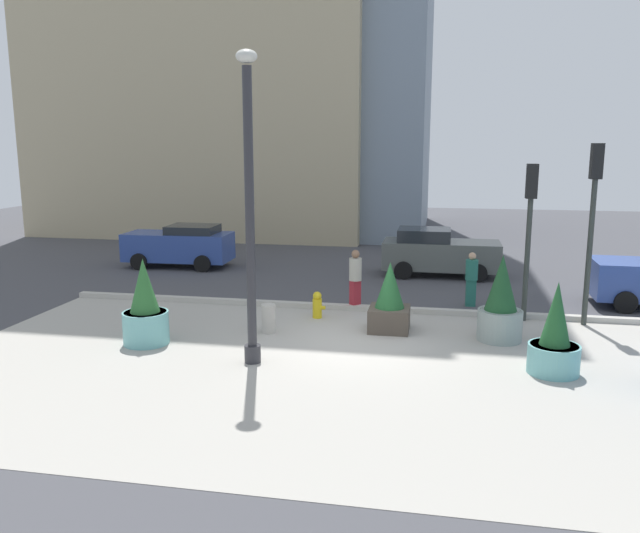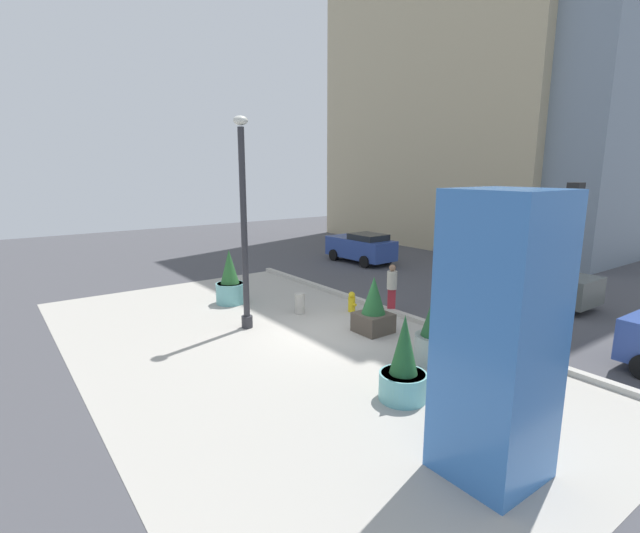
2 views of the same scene
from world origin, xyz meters
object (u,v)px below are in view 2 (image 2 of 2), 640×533
potted_plant_by_pillar (403,369)px  fire_hydrant (352,302)px  concrete_bollard (300,303)px  pedestrian_on_sidewalk (491,304)px  lamp_post (244,229)px  potted_plant_near_left (373,309)px  pedestrian_by_curb (392,286)px  traffic_light_corner (512,253)px  car_curb_east (361,247)px  potted_plant_near_right (436,331)px  traffic_light_far_side (569,249)px  car_passing_lane (535,280)px  art_pillar_blue (499,339)px  potted_plant_curbside (230,283)px

potted_plant_by_pillar → fire_hydrant: size_ratio=2.64×
concrete_bollard → pedestrian_on_sidewalk: pedestrian_on_sidewalk is taller
lamp_post → potted_plant_near_left: size_ratio=3.68×
lamp_post → pedestrian_by_curb: (1.59, 4.96, -2.24)m
traffic_light_corner → car_curb_east: bearing=155.7°
potted_plant_near_right → traffic_light_far_side: traffic_light_far_side is taller
traffic_light_far_side → pedestrian_by_curb: (-6.20, 0.43, -2.23)m
potted_plant_near_right → car_passing_lane: (-1.57, 7.69, -0.04)m
car_curb_east → pedestrian_by_curb: size_ratio=2.35×
potted_plant_near_right → car_passing_lane: size_ratio=0.51×
concrete_bollard → car_curb_east: car_curb_east is taller
potted_plant_by_pillar → art_pillar_blue: bearing=-14.3°
pedestrian_on_sidewalk → concrete_bollard: bearing=-143.5°
traffic_light_far_side → traffic_light_corner: size_ratio=1.12×
pedestrian_by_curb → car_curb_east: bearing=145.5°
lamp_post → potted_plant_by_pillar: 6.88m
potted_plant_by_pillar → pedestrian_on_sidewalk: 5.70m
art_pillar_blue → concrete_bollard: art_pillar_blue is taller
potted_plant_by_pillar → traffic_light_corner: size_ratio=0.47×
potted_plant_curbside → concrete_bollard: bearing=28.1°
potted_plant_curbside → car_curb_east: potted_plant_curbside is taller
art_pillar_blue → traffic_light_far_side: bearing=104.9°
fire_hydrant → traffic_light_corner: bearing=8.2°
potted_plant_near_left → pedestrian_by_curb: potted_plant_near_left is taller
pedestrian_by_curb → lamp_post: bearing=-107.8°
lamp_post → fire_hydrant: lamp_post is taller
lamp_post → potted_plant_by_pillar: size_ratio=3.35×
lamp_post → car_curb_east: lamp_post is taller
potted_plant_near_right → pedestrian_by_curb: (-3.88, 2.25, 0.09)m
car_curb_east → pedestrian_on_sidewalk: car_curb_east is taller
art_pillar_blue → traffic_light_far_side: art_pillar_blue is taller
traffic_light_corner → pedestrian_by_curb: size_ratio=2.40×
potted_plant_curbside → traffic_light_far_side: size_ratio=0.44×
concrete_bollard → traffic_light_far_side: bearing=16.0°
car_curb_east → lamp_post: bearing=-59.4°
lamp_post → pedestrian_by_curb: size_ratio=3.76×
potted_plant_by_pillar → traffic_light_far_side: traffic_light_far_side is taller
potted_plant_curbside → pedestrian_by_curb: size_ratio=1.19×
concrete_bollard → car_curb_east: (-5.77, 7.97, 0.48)m
art_pillar_blue → potted_plant_near_right: bearing=141.4°
fire_hydrant → traffic_light_far_side: bearing=5.4°
potted_plant_near_left → pedestrian_by_curb: size_ratio=1.02×
car_passing_lane → fire_hydrant: bearing=-116.1°
traffic_light_far_side → potted_plant_curbside: bearing=-160.8°
potted_plant_by_pillar → concrete_bollard: (-6.64, 1.69, -0.36)m
concrete_bollard → lamp_post: bearing=-83.6°
potted_plant_near_left → pedestrian_by_curb: 2.28m
traffic_light_corner → potted_plant_near_right: bearing=-112.2°
potted_plant_near_right → pedestrian_by_curb: 4.49m
potted_plant_curbside → concrete_bollard: (2.66, 1.42, -0.45)m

